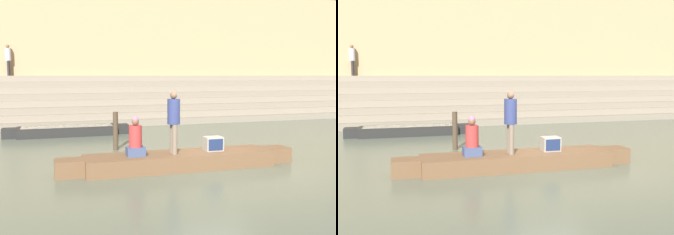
{
  "view_description": "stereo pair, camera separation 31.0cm",
  "coord_description": "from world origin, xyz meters",
  "views": [
    {
      "loc": [
        -4.57,
        -10.2,
        2.69
      ],
      "look_at": [
        -0.93,
        1.55,
        1.35
      ],
      "focal_mm": 42.0,
      "sensor_mm": 36.0,
      "label": 1
    },
    {
      "loc": [
        -4.27,
        -10.29,
        2.69
      ],
      "look_at": [
        -0.93,
        1.55,
        1.35
      ],
      "focal_mm": 42.0,
      "sensor_mm": 36.0,
      "label": 2
    }
  ],
  "objects": [
    {
      "name": "rowboat_main",
      "position": [
        -0.93,
        0.35,
        0.24
      ],
      "size": [
        7.02,
        1.36,
        0.45
      ],
      "rotation": [
        0.0,
        0.0,
        0.05
      ],
      "color": "brown",
      "rests_on": "ground"
    },
    {
      "name": "person_rowing",
      "position": [
        -2.26,
        0.3,
        0.89
      ],
      "size": [
        0.5,
        0.4,
        1.11
      ],
      "rotation": [
        0.0,
        0.0,
        0.27
      ],
      "color": "#3D4C75",
      "rests_on": "rowboat_main"
    },
    {
      "name": "back_wall",
      "position": [
        0.0,
        14.95,
        4.02
      ],
      "size": [
        34.2,
        1.28,
        8.1
      ],
      "color": "tan",
      "rests_on": "ground"
    },
    {
      "name": "tv_set",
      "position": [
        0.11,
        0.37,
        0.66
      ],
      "size": [
        0.53,
        0.41,
        0.42
      ],
      "rotation": [
        0.0,
        0.0,
        0.0
      ],
      "color": "#9E998E",
      "rests_on": "rowboat_main"
    },
    {
      "name": "person_standing",
      "position": [
        -1.16,
        0.28,
        1.47
      ],
      "size": [
        0.36,
        0.36,
        1.77
      ],
      "rotation": [
        0.0,
        0.0,
        -0.14
      ],
      "color": "#756656",
      "rests_on": "rowboat_main"
    },
    {
      "name": "ground_plane",
      "position": [
        0.0,
        0.0,
        0.0
      ],
      "size": [
        120.0,
        120.0,
        0.0
      ],
      "primitive_type": "plane",
      "color": "#566051"
    },
    {
      "name": "person_on_steps",
      "position": [
        -6.6,
        14.07,
        3.66
      ],
      "size": [
        0.33,
        0.33,
        1.77
      ],
      "rotation": [
        0.0,
        0.0,
        1.1
      ],
      "color": "#28282D",
      "rests_on": "ghat_steps"
    },
    {
      "name": "ghat_steps",
      "position": [
        0.0,
        12.74,
        0.93
      ],
      "size": [
        36.0,
        4.57,
        2.64
      ],
      "color": "gray",
      "rests_on": "ground"
    },
    {
      "name": "mooring_post",
      "position": [
        -2.24,
        3.68,
        0.69
      ],
      "size": [
        0.18,
        0.18,
        1.37
      ],
      "primitive_type": "cylinder",
      "color": "#473828",
      "rests_on": "ground"
    },
    {
      "name": "moored_boat_shore",
      "position": [
        -3.72,
        7.59,
        0.23
      ],
      "size": [
        5.43,
        1.12,
        0.42
      ],
      "rotation": [
        0.0,
        0.0,
        0.1
      ],
      "color": "black",
      "rests_on": "ground"
    }
  ]
}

